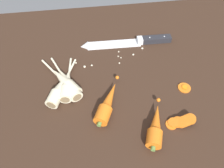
{
  "coord_description": "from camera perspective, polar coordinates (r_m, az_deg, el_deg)",
  "views": [
    {
      "loc": [
        -6.07,
        -46.72,
        57.6
      ],
      "look_at": [
        0.0,
        -2.0,
        1.5
      ],
      "focal_mm": 36.15,
      "sensor_mm": 36.0,
      "label": 1
    }
  ],
  "objects": [
    {
      "name": "parsnip_front",
      "position": [
        0.72,
        -13.07,
        -1.0
      ],
      "size": [
        9.82,
        19.71,
        4.0
      ],
      "color": "beige",
      "rests_on": "ground_plane"
    },
    {
      "name": "parsnip_mid_left",
      "position": [
        0.74,
        -11.87,
        0.69
      ],
      "size": [
        13.63,
        18.14,
        4.0
      ],
      "color": "beige",
      "rests_on": "ground_plane"
    },
    {
      "name": "parsnip_back",
      "position": [
        0.73,
        -11.11,
        0.28
      ],
      "size": [
        10.57,
        19.87,
        4.0
      ],
      "color": "beige",
      "rests_on": "ground_plane"
    },
    {
      "name": "mince_crumbs",
      "position": [
        0.82,
        -0.19,
        6.62
      ],
      "size": [
        25.71,
        7.39,
        0.87
      ],
      "color": "beige",
      "rests_on": "ground_plane"
    },
    {
      "name": "ground_plane",
      "position": [
        0.76,
        -0.2,
        -0.49
      ],
      "size": [
        120.0,
        90.0,
        4.0
      ],
      "primitive_type": "cube",
      "color": "#332116"
    },
    {
      "name": "whole_carrot",
      "position": [
        0.67,
        -1.14,
        -4.91
      ],
      "size": [
        9.97,
        17.09,
        4.2
      ],
      "color": "orange",
      "rests_on": "ground_plane"
    },
    {
      "name": "parsnip_mid_right",
      "position": [
        0.73,
        -11.31,
        -0.09
      ],
      "size": [
        5.17,
        18.59,
        4.0
      ],
      "color": "beige",
      "rests_on": "ground_plane"
    },
    {
      "name": "whole_carrot_second",
      "position": [
        0.64,
        10.96,
        -10.48
      ],
      "size": [
        8.34,
        15.91,
        4.2
      ],
      "color": "orange",
      "rests_on": "ground_plane"
    },
    {
      "name": "carrot_slice_stray_near",
      "position": [
        0.76,
        17.86,
        -0.84
      ],
      "size": [
        4.11,
        4.11,
        0.7
      ],
      "color": "orange",
      "rests_on": "ground_plane"
    },
    {
      "name": "chefs_knife",
      "position": [
        0.87,
        3.26,
        10.45
      ],
      "size": [
        34.78,
        4.94,
        4.18
      ],
      "color": "silver",
      "rests_on": "ground_plane"
    },
    {
      "name": "carrot_slice_stack",
      "position": [
        0.68,
        17.02,
        -9.1
      ],
      "size": [
        8.51,
        3.67,
        2.87
      ],
      "color": "orange",
      "rests_on": "ground_plane"
    }
  ]
}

